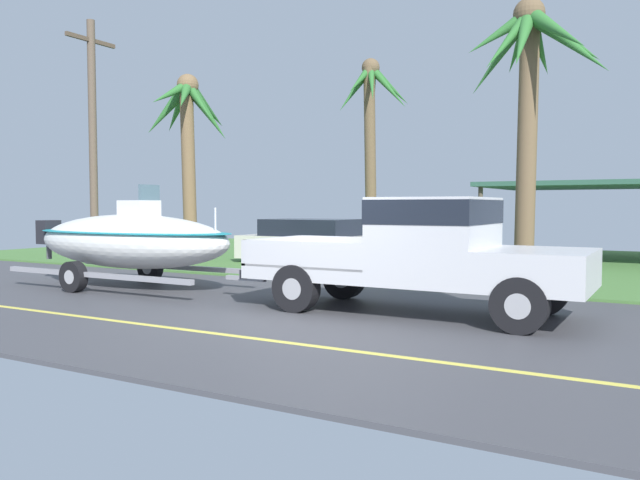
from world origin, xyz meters
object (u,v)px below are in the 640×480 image
object	(u,v)px
palm_tree_near_left	(533,73)
palm_tree_mid	(371,113)
parked_sedan_near	(315,243)
boat_on_trailer	(130,241)
palm_tree_near_right	(188,124)
carport_awning	(618,186)
pickup_truck_towing	(433,250)
utility_pole	(93,138)

from	to	relation	value
palm_tree_near_left	palm_tree_mid	size ratio (longest dim) A/B	0.85
palm_tree_near_left	parked_sedan_near	bearing A→B (deg)	158.39
boat_on_trailer	palm_tree_near_left	distance (m)	9.22
palm_tree_near_right	palm_tree_mid	distance (m)	7.08
carport_awning	palm_tree_mid	bearing A→B (deg)	-175.26
palm_tree_near_right	boat_on_trailer	bearing A→B (deg)	-61.17
pickup_truck_towing	utility_pole	bearing A→B (deg)	163.63
pickup_truck_towing	parked_sedan_near	size ratio (longest dim) A/B	1.22
boat_on_trailer	palm_tree_near_left	world-z (taller)	palm_tree_near_left
parked_sedan_near	palm_tree_mid	xyz separation A→B (m)	(-0.44, 4.81, 4.48)
parked_sedan_near	carport_awning	size ratio (longest dim) A/B	0.62
boat_on_trailer	carport_awning	distance (m)	14.85
palm_tree_near_left	utility_pole	world-z (taller)	utility_pole
palm_tree_near_right	palm_tree_near_left	bearing A→B (deg)	-6.76
palm_tree_near_left	palm_tree_mid	world-z (taller)	palm_tree_mid
palm_tree_near_right	palm_tree_mid	xyz separation A→B (m)	(3.21, 6.26, 0.88)
carport_awning	utility_pole	world-z (taller)	utility_pole
pickup_truck_towing	palm_tree_mid	bearing A→B (deg)	119.63
palm_tree_near_right	utility_pole	bearing A→B (deg)	-148.28
pickup_truck_towing	palm_tree_mid	xyz separation A→B (m)	(-6.45, 11.33, 4.10)
parked_sedan_near	utility_pole	xyz separation A→B (m)	(-6.10, -2.96, 3.16)
palm_tree_mid	utility_pole	world-z (taller)	utility_pole
pickup_truck_towing	parked_sedan_near	distance (m)	8.88
palm_tree_near_right	palm_tree_mid	size ratio (longest dim) A/B	0.81
carport_awning	palm_tree_mid	xyz separation A→B (m)	(-8.20, -0.68, 2.76)
palm_tree_near_left	utility_pole	xyz separation A→B (m)	(-12.86, -0.29, -0.70)
parked_sedan_near	palm_tree_near_right	world-z (taller)	palm_tree_near_right
palm_tree_mid	pickup_truck_towing	bearing A→B (deg)	-60.37
boat_on_trailer	utility_pole	size ratio (longest dim) A/B	0.87
palm_tree_near_right	utility_pole	distance (m)	2.92
pickup_truck_towing	palm_tree_near_right	bearing A→B (deg)	152.25
palm_tree_near_left	palm_tree_mid	bearing A→B (deg)	133.86
utility_pole	carport_awning	bearing A→B (deg)	31.37
palm_tree_near_right	palm_tree_mid	world-z (taller)	palm_tree_mid
palm_tree_near_right	carport_awning	bearing A→B (deg)	31.30
pickup_truck_towing	utility_pole	distance (m)	12.92
pickup_truck_towing	boat_on_trailer	distance (m)	6.86
parked_sedan_near	boat_on_trailer	bearing A→B (deg)	-97.40
utility_pole	palm_tree_near_left	bearing A→B (deg)	1.28
carport_awning	palm_tree_near_right	size ratio (longest dim) A/B	1.33
palm_tree_near_right	pickup_truck_towing	bearing A→B (deg)	-27.75
carport_awning	palm_tree_near_left	world-z (taller)	palm_tree_near_left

